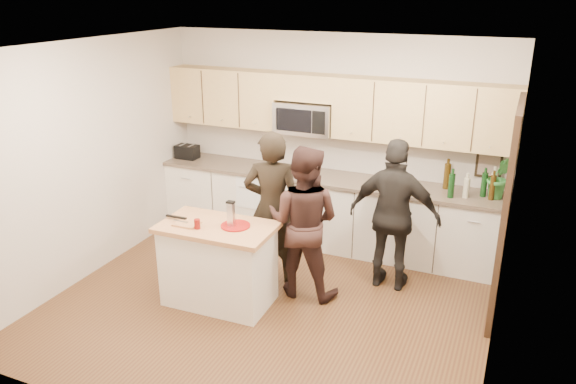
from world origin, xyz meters
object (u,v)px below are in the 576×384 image
at_px(woman_right, 394,216).
at_px(woman_left, 272,208).
at_px(woman_center, 304,222).
at_px(island, 219,264).
at_px(toaster, 187,152).

bearing_deg(woman_right, woman_left, 17.42).
height_order(woman_center, woman_right, woman_right).
xyz_separation_m(woman_left, woman_right, (1.29, 0.39, -0.03)).
bearing_deg(woman_left, island, 49.01).
bearing_deg(toaster, island, -49.96).
relative_size(toaster, woman_left, 0.17).
height_order(toaster, woman_left, woman_left).
height_order(woman_left, woman_center, woman_left).
xyz_separation_m(island, woman_left, (0.32, 0.68, 0.44)).
bearing_deg(woman_left, toaster, -47.30).
bearing_deg(toaster, woman_left, -31.70).
height_order(island, woman_left, woman_left).
height_order(toaster, woman_center, woman_center).
height_order(island, woman_right, woman_right).
distance_m(woman_left, woman_center, 0.45).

